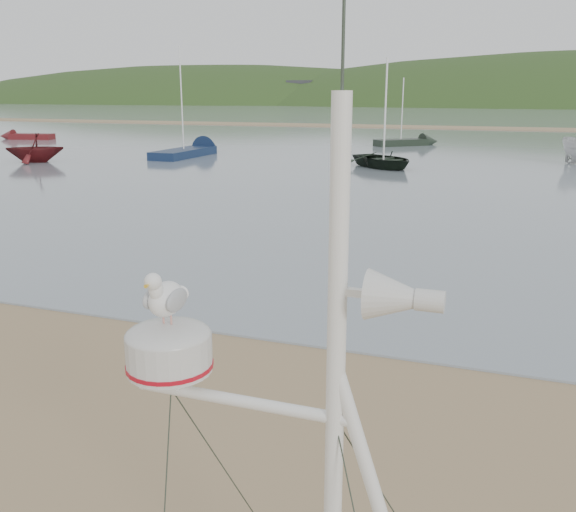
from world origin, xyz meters
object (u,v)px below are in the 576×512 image
(boat_dark, at_px, (385,127))
(sailboat_blue_near, at_px, (199,150))
(dinghy_red_far, at_px, (20,136))
(boat_red, at_px, (33,135))
(sailboat_dark_mid, at_px, (415,142))

(boat_dark, relative_size, sailboat_blue_near, 0.58)
(dinghy_red_far, bearing_deg, sailboat_blue_near, -17.54)
(boat_red, distance_m, dinghy_red_far, 20.49)
(boat_red, bearing_deg, sailboat_dark_mid, 105.43)
(sailboat_dark_mid, relative_size, sailboat_blue_near, 0.73)
(sailboat_blue_near, bearing_deg, boat_dark, -15.39)
(boat_red, distance_m, sailboat_dark_mid, 27.71)
(boat_dark, distance_m, dinghy_red_far, 35.99)
(sailboat_dark_mid, bearing_deg, boat_dark, -88.12)
(sailboat_blue_near, bearing_deg, dinghy_red_far, 162.46)
(sailboat_blue_near, xyz_separation_m, dinghy_red_far, (-21.24, 6.71, -0.01))
(boat_red, distance_m, sailboat_blue_near, 10.39)
(boat_dark, xyz_separation_m, boat_red, (-19.97, -4.12, -0.57))
(boat_red, height_order, dinghy_red_far, boat_red)
(boat_dark, distance_m, sailboat_dark_mid, 15.70)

